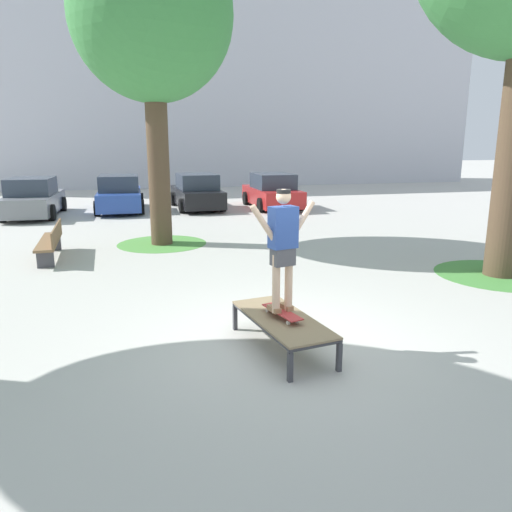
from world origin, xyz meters
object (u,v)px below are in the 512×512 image
(car_black, at_px, (197,193))
(park_bench, at_px, (51,241))
(car_red, at_px, (272,192))
(skateboard, at_px, (282,312))
(skater, at_px, (283,242))
(light_post, at_px, (155,105))
(car_blue, at_px, (120,195))
(car_grey, at_px, (33,199))
(skate_box, at_px, (282,321))
(tree_mid_back, at_px, (152,17))

(car_black, bearing_deg, park_bench, -119.27)
(car_red, bearing_deg, skateboard, -105.38)
(skater, distance_m, park_bench, 7.79)
(light_post, bearing_deg, car_black, 74.11)
(car_blue, relative_size, park_bench, 1.74)
(car_grey, relative_size, park_bench, 1.75)
(car_grey, xyz_separation_m, car_red, (9.68, 0.17, 0.00))
(car_blue, height_order, park_bench, car_blue)
(light_post, bearing_deg, skate_box, -81.46)
(skate_box, relative_size, tree_mid_back, 0.24)
(skate_box, bearing_deg, tree_mid_back, 98.84)
(skateboard, height_order, car_black, car_black)
(skateboard, relative_size, car_blue, 0.20)
(skateboard, xyz_separation_m, car_blue, (-2.48, 15.02, 0.15))
(car_black, bearing_deg, car_red, -10.51)
(skate_box, height_order, light_post, light_post)
(skate_box, xyz_separation_m, skateboard, (-0.00, 0.00, 0.12))
(car_grey, distance_m, car_black, 6.50)
(tree_mid_back, relative_size, car_red, 1.96)
(car_grey, xyz_separation_m, car_black, (6.45, 0.76, 0.00))
(tree_mid_back, height_order, car_black, tree_mid_back)
(skate_box, relative_size, car_blue, 0.47)
(skater, bearing_deg, car_red, 74.62)
(park_bench, bearing_deg, skateboard, -59.00)
(skater, bearing_deg, skateboard, -75.66)
(car_red, relative_size, light_post, 0.72)
(skater, relative_size, car_black, 0.40)
(skate_box, distance_m, car_red, 14.97)
(car_red, distance_m, park_bench, 11.15)
(skate_box, height_order, tree_mid_back, tree_mid_back)
(skate_box, height_order, car_black, car_black)
(car_blue, distance_m, light_post, 7.67)
(skate_box, relative_size, car_red, 0.47)
(park_bench, bearing_deg, car_black, 60.73)
(skate_box, relative_size, park_bench, 0.83)
(skater, xyz_separation_m, car_black, (0.75, 15.03, -0.84))
(car_red, bearing_deg, park_bench, -135.44)
(car_grey, bearing_deg, light_post, -53.83)
(skate_box, bearing_deg, skateboard, 99.56)
(skater, distance_m, car_black, 15.07)
(skateboard, height_order, car_blue, car_blue)
(car_grey, xyz_separation_m, light_post, (4.49, -6.14, 3.13))
(car_black, height_order, park_bench, car_black)
(car_red, height_order, park_bench, car_red)
(skate_box, height_order, car_red, car_red)
(skate_box, distance_m, skater, 1.12)
(skate_box, height_order, skater, skater)
(car_grey, distance_m, car_blue, 3.31)
(car_black, bearing_deg, tree_mid_back, -105.01)
(skate_box, xyz_separation_m, park_bench, (-3.97, 6.62, 0.03))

